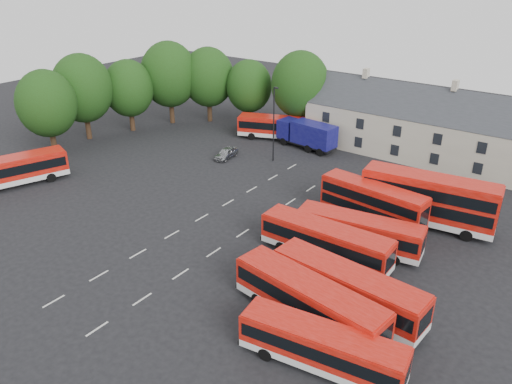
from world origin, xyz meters
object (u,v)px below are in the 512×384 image
Objects in this scene: box_truck at (307,134)px; lamppost at (274,122)px; bus_row_a at (322,345)px; bus_west at (10,170)px; silver_car at (226,153)px; bus_dd_south at (373,203)px.

lamppost is (-1.02, -6.21, 2.89)m from box_truck.
bus_row_a is 1.24× the size of box_truck.
bus_west is 24.32m from silver_car.
bus_row_a is 40.37m from bus_west.
silver_car is at bearing -152.03° from lamppost.
bus_dd_south is 22.44m from silver_car.
bus_dd_south reaches higher than box_truck.
bus_dd_south is 0.86× the size of bus_west.
bus_row_a is at bearing -51.32° from box_truck.
lamppost is (-16.56, 7.97, 2.56)m from bus_dd_south.
silver_car is at bearing -14.90° from bus_west.
bus_dd_south is at bearing -25.71° from lamppost.
bus_west is at bearing -129.92° from silver_car.
bus_dd_south is 38.17m from bus_west.
bus_west reaches higher than bus_row_a.
box_truck is at bearing -15.38° from bus_west.
bus_dd_south is 1.11× the size of lamppost.
bus_row_a is at bearing -47.89° from silver_car.
box_truck is (-20.73, 32.52, 0.27)m from bus_row_a.
lamppost reaches higher than box_truck.
lamppost is at bearing 121.14° from bus_row_a.
silver_car is (-6.22, -8.97, -1.34)m from box_truck.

